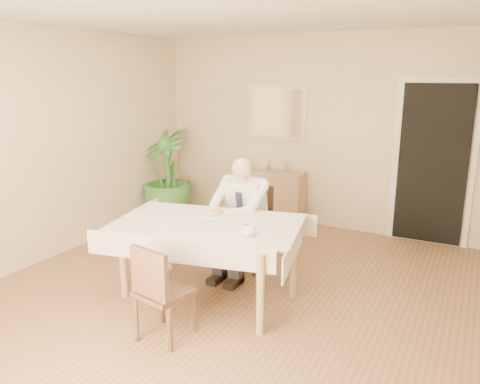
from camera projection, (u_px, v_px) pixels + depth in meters
The scene contains 17 objects.
room at pixel (222, 163), 4.22m from camera, with size 5.00×5.02×2.60m.
doorway at pixel (433, 165), 5.71m from camera, with size 0.96×0.07×2.10m.
mirror at pixel (277, 113), 6.51m from camera, with size 0.86×0.04×0.76m.
dining_table at pixel (208, 231), 4.34m from camera, with size 1.92×1.36×0.75m.
chair_far at pixel (250, 221), 5.13m from camera, with size 0.47×0.47×0.90m.
chair_near at pixel (158, 289), 3.65m from camera, with size 0.45×0.45×0.81m.
seated_man at pixel (238, 212), 4.84m from camera, with size 0.48×0.72×1.24m.
plate at pixel (215, 215), 4.51m from camera, with size 0.26×0.26×0.02m, color white.
food at pixel (215, 212), 4.51m from camera, with size 0.14×0.14×0.06m, color olive.
knife at pixel (216, 215), 4.44m from camera, with size 0.01×0.01×0.13m, color silver.
fork at pixel (209, 214), 4.48m from camera, with size 0.01×0.01×0.13m, color silver.
coffee_mug at pixel (249, 230), 3.94m from camera, with size 0.13×0.13×0.10m, color white.
sideboard at pixel (271, 197), 6.67m from camera, with size 0.94×0.32×0.75m, color #937754.
photo_frame_left at pixel (243, 163), 6.77m from camera, with size 0.10×0.02×0.14m, color silver.
photo_frame_center at pixel (265, 165), 6.67m from camera, with size 0.10×0.02×0.14m, color silver.
photo_frame_right at pixel (281, 167), 6.53m from camera, with size 0.10×0.02×0.14m, color silver.
potted_palm at pixel (166, 175), 6.77m from camera, with size 0.73×0.73×1.31m, color #295921.
Camera 1 is at (2.07, -3.60, 2.08)m, focal length 35.00 mm.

